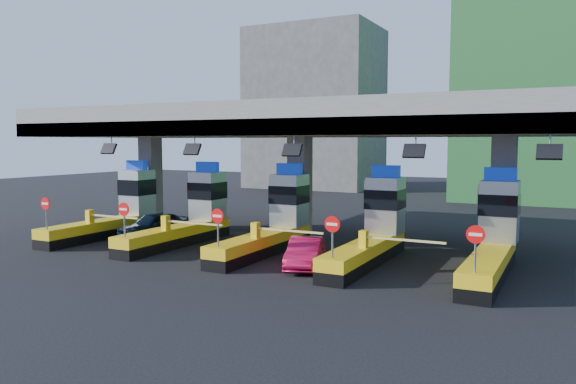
% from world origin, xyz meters
% --- Properties ---
extents(ground, '(120.00, 120.00, 0.00)m').
position_xyz_m(ground, '(0.00, 0.00, 0.00)').
color(ground, black).
rests_on(ground, ground).
extents(toll_canopy, '(28.00, 12.09, 7.00)m').
position_xyz_m(toll_canopy, '(0.00, 2.87, 6.13)').
color(toll_canopy, slate).
rests_on(toll_canopy, ground).
extents(toll_lane_far_left, '(4.43, 8.00, 4.16)m').
position_xyz_m(toll_lane_far_left, '(-10.00, 0.28, 1.40)').
color(toll_lane_far_left, black).
rests_on(toll_lane_far_left, ground).
extents(toll_lane_left, '(4.43, 8.00, 4.16)m').
position_xyz_m(toll_lane_left, '(-5.00, 0.28, 1.40)').
color(toll_lane_left, black).
rests_on(toll_lane_left, ground).
extents(toll_lane_center, '(4.43, 8.00, 4.16)m').
position_xyz_m(toll_lane_center, '(0.00, 0.28, 1.40)').
color(toll_lane_center, black).
rests_on(toll_lane_center, ground).
extents(toll_lane_right, '(4.43, 8.00, 4.16)m').
position_xyz_m(toll_lane_right, '(5.00, 0.28, 1.40)').
color(toll_lane_right, black).
rests_on(toll_lane_right, ground).
extents(toll_lane_far_right, '(4.43, 8.00, 4.16)m').
position_xyz_m(toll_lane_far_right, '(10.00, 0.28, 1.40)').
color(toll_lane_far_right, black).
rests_on(toll_lane_far_right, ground).
extents(bg_building_scaffold, '(18.00, 12.00, 28.00)m').
position_xyz_m(bg_building_scaffold, '(12.00, 32.00, 14.00)').
color(bg_building_scaffold, '#1E5926').
rests_on(bg_building_scaffold, ground).
extents(bg_building_concrete, '(14.00, 10.00, 18.00)m').
position_xyz_m(bg_building_concrete, '(-14.00, 36.00, 9.00)').
color(bg_building_concrete, '#4C4C49').
rests_on(bg_building_concrete, ground).
extents(van, '(2.43, 4.47, 1.44)m').
position_xyz_m(van, '(-7.33, 0.11, 0.72)').
color(van, black).
rests_on(van, ground).
extents(red_car, '(2.35, 3.94, 1.23)m').
position_xyz_m(red_car, '(2.88, -2.43, 0.61)').
color(red_car, '#B60E39').
rests_on(red_car, ground).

